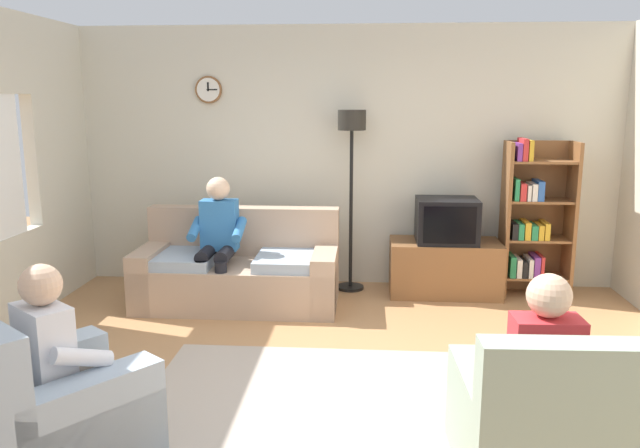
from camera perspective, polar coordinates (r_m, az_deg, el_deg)
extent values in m
plane|color=#B27F51|center=(4.40, 1.14, -15.05)|extent=(12.00, 12.00, 0.00)
cube|color=beige|center=(6.62, 2.48, 6.12)|extent=(6.20, 0.12, 2.70)
cylinder|color=brown|center=(6.72, -10.16, 12.01)|extent=(0.28, 0.03, 0.28)
cylinder|color=white|center=(6.70, -10.20, 12.01)|extent=(0.24, 0.01, 0.24)
cube|color=black|center=(6.70, -10.22, 12.27)|extent=(0.02, 0.01, 0.09)
cube|color=black|center=(6.69, -9.87, 12.03)|extent=(0.11, 0.01, 0.01)
cube|color=beige|center=(6.79, -22.72, 5.81)|extent=(0.12, 1.10, 1.20)
cube|color=tan|center=(6.05, -7.52, -5.49)|extent=(1.90, 0.84, 0.42)
cube|color=tan|center=(6.28, -6.97, -0.61)|extent=(1.90, 0.20, 0.48)
cube|color=tan|center=(5.92, 0.48, -5.07)|extent=(0.22, 0.84, 0.56)
cube|color=tan|center=(6.25, -15.12, -4.57)|extent=(0.22, 0.84, 0.56)
cube|color=#9EADBC|center=(5.85, -2.88, -3.35)|extent=(0.60, 0.68, 0.10)
cube|color=#9EADBC|center=(6.06, -12.33, -3.10)|extent=(0.60, 0.68, 0.10)
cube|color=brown|center=(6.46, 11.33, -3.94)|extent=(1.10, 0.56, 0.55)
cube|color=black|center=(6.70, 11.07, -3.13)|extent=(1.10, 0.04, 0.03)
cube|color=black|center=(6.33, 11.52, 0.33)|extent=(0.60, 0.48, 0.44)
cube|color=black|center=(6.09, 11.80, -0.11)|extent=(0.50, 0.01, 0.36)
cube|color=brown|center=(6.49, 16.56, 0.42)|extent=(0.04, 0.36, 1.55)
cube|color=brown|center=(6.66, 21.95, 0.33)|extent=(0.04, 0.36, 1.55)
cube|color=brown|center=(6.73, 18.92, 0.65)|extent=(0.64, 0.02, 1.55)
cube|color=brown|center=(6.70, 18.96, -4.51)|extent=(0.60, 0.34, 0.02)
cube|color=#267F4C|center=(6.59, 17.03, -3.58)|extent=(0.06, 0.28, 0.21)
cube|color=silver|center=(6.61, 17.56, -3.69)|extent=(0.05, 0.28, 0.19)
cube|color=black|center=(6.62, 18.03, -3.77)|extent=(0.05, 0.28, 0.17)
cube|color=silver|center=(6.63, 18.51, -3.67)|extent=(0.04, 0.28, 0.19)
cube|color=#72338C|center=(6.65, 19.00, -3.57)|extent=(0.06, 0.28, 0.21)
cube|color=red|center=(6.66, 19.44, -3.55)|extent=(0.03, 0.28, 0.22)
cube|color=brown|center=(6.61, 19.18, -1.27)|extent=(0.60, 0.34, 0.02)
cube|color=black|center=(6.51, 17.21, -0.51)|extent=(0.05, 0.28, 0.16)
cube|color=#267F4C|center=(6.52, 17.71, -0.51)|extent=(0.05, 0.28, 0.16)
cube|color=gold|center=(6.54, 18.25, -0.46)|extent=(0.06, 0.28, 0.17)
cube|color=#267F4C|center=(6.56, 18.81, -0.59)|extent=(0.06, 0.28, 0.14)
cube|color=gold|center=(6.57, 19.33, -0.58)|extent=(0.05, 0.28, 0.15)
cube|color=gold|center=(6.58, 19.83, -0.50)|extent=(0.05, 0.28, 0.17)
cube|color=brown|center=(6.54, 19.40, 2.04)|extent=(0.60, 0.34, 0.02)
cube|color=#267F4C|center=(6.44, 17.37, 3.11)|extent=(0.04, 0.28, 0.21)
cube|color=red|center=(6.46, 17.88, 2.91)|extent=(0.06, 0.28, 0.17)
cube|color=silver|center=(6.47, 18.37, 2.81)|extent=(0.03, 0.28, 0.15)
cube|color=silver|center=(6.48, 18.81, 2.87)|extent=(0.05, 0.28, 0.17)
cube|color=#2D59A5|center=(6.50, 19.33, 2.96)|extent=(0.06, 0.28, 0.19)
cube|color=brown|center=(6.49, 19.63, 5.42)|extent=(0.60, 0.34, 0.02)
cube|color=#72338C|center=(6.40, 17.59, 6.35)|extent=(0.05, 0.28, 0.17)
cube|color=red|center=(6.41, 18.06, 6.52)|extent=(0.05, 0.28, 0.21)
cube|color=gold|center=(6.42, 18.53, 6.44)|extent=(0.04, 0.28, 0.20)
cylinder|color=black|center=(6.58, 2.78, -5.80)|extent=(0.28, 0.28, 0.03)
cylinder|color=black|center=(6.38, 2.86, 1.39)|extent=(0.04, 0.04, 1.70)
cylinder|color=black|center=(6.29, 2.94, 9.49)|extent=(0.28, 0.28, 0.20)
cube|color=#9EADBC|center=(3.87, -22.63, -16.59)|extent=(1.15, 1.15, 0.40)
cube|color=#9EADBC|center=(4.09, -24.33, -13.91)|extent=(0.65, 0.75, 0.56)
cube|color=#9EADBC|center=(3.60, -20.28, -17.19)|extent=(0.65, 0.75, 0.56)
cube|color=gray|center=(3.63, 19.12, -18.28)|extent=(0.83, 0.87, 0.40)
cube|color=gray|center=(3.11, 21.64, -14.33)|extent=(0.81, 0.21, 0.50)
cube|color=gray|center=(3.54, 14.23, -17.33)|extent=(0.23, 0.81, 0.56)
cube|color=gray|center=(3.70, 23.76, -16.62)|extent=(0.23, 0.81, 0.56)
cube|color=#AD9E8E|center=(4.28, -0.96, -15.75)|extent=(2.20, 1.70, 0.01)
cube|color=#3372B2|center=(6.00, -9.18, -0.08)|extent=(0.34, 0.20, 0.48)
sphere|color=beige|center=(5.93, -9.31, 3.22)|extent=(0.22, 0.22, 0.22)
cylinder|color=black|center=(5.85, -8.67, -2.77)|extent=(0.13, 0.38, 0.13)
cylinder|color=black|center=(5.89, -10.38, -2.72)|extent=(0.13, 0.38, 0.13)
cylinder|color=black|center=(5.75, -9.01, -5.94)|extent=(0.11, 0.11, 0.52)
cylinder|color=black|center=(5.79, -10.75, -5.86)|extent=(0.11, 0.11, 0.52)
cylinder|color=#3372B2|center=(5.86, -7.40, -0.49)|extent=(0.09, 0.33, 0.20)
cylinder|color=#3372B2|center=(5.96, -11.36, -0.43)|extent=(0.09, 0.33, 0.20)
cube|color=silver|center=(3.66, -23.91, -10.39)|extent=(0.39, 0.37, 0.48)
sphere|color=#D8AD8C|center=(3.56, -24.21, -5.10)|extent=(0.22, 0.22, 0.22)
cylinder|color=#4C4742|center=(3.90, -21.57, -12.68)|extent=(0.34, 0.38, 0.13)
cylinder|color=#4C4742|center=(3.75, -20.31, -13.57)|extent=(0.34, 0.38, 0.13)
cylinder|color=#4C4742|center=(4.07, -18.87, -14.87)|extent=(0.15, 0.15, 0.40)
cylinder|color=#4C4742|center=(3.93, -17.54, -15.79)|extent=(0.15, 0.15, 0.40)
cylinder|color=silver|center=(3.89, -23.81, -9.44)|extent=(0.27, 0.32, 0.20)
cylinder|color=silver|center=(3.53, -20.95, -11.33)|extent=(0.27, 0.32, 0.20)
cube|color=red|center=(3.38, 19.88, -11.89)|extent=(0.35, 0.21, 0.48)
sphere|color=#D8AD8C|center=(3.28, 20.24, -6.17)|extent=(0.22, 0.22, 0.22)
cylinder|color=#2D334C|center=(3.62, 17.31, -14.29)|extent=(0.14, 0.38, 0.13)
cylinder|color=#2D334C|center=(3.67, 20.11, -14.12)|extent=(0.14, 0.38, 0.13)
cylinder|color=#2D334C|center=(3.88, 16.38, -16.02)|extent=(0.11, 0.11, 0.40)
cylinder|color=#2D334C|center=(3.93, 19.03, -15.85)|extent=(0.11, 0.11, 0.40)
cylinder|color=red|center=(3.43, 15.93, -11.71)|extent=(0.10, 0.33, 0.20)
cylinder|color=red|center=(3.55, 22.68, -11.37)|extent=(0.10, 0.33, 0.20)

